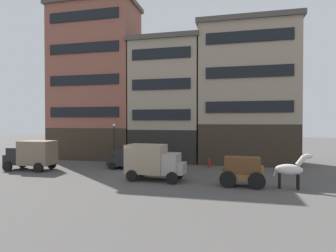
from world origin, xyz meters
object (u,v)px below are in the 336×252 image
pedestrian_officer (158,157)px  streetlamp_curbside (114,138)px  delivery_truck_near (32,154)px  delivery_truck_far (154,161)px  draft_horse (290,169)px  sedan_dark (128,159)px  cargo_wagon (243,169)px  fire_hydrant_curbside (209,163)px

pedestrian_officer → streetlamp_curbside: bearing=163.6°
delivery_truck_near → pedestrian_officer: bearing=19.4°
delivery_truck_near → streetlamp_curbside: size_ratio=1.08×
delivery_truck_far → pedestrian_officer: bearing=102.2°
draft_horse → sedan_dark: (-12.99, 4.65, -0.36)m
cargo_wagon → delivery_truck_near: (-18.11, 2.07, 0.28)m
pedestrian_officer → sedan_dark: bearing=-155.6°
draft_horse → pedestrian_officer: size_ratio=1.31×
delivery_truck_near → cargo_wagon: bearing=-6.5°
delivery_truck_far → pedestrian_officer: size_ratio=2.47×
delivery_truck_near → streetlamp_curbside: bearing=43.2°
pedestrian_officer → cargo_wagon: bearing=-37.7°
delivery_truck_near → delivery_truck_far: bearing=-7.2°
draft_horse → pedestrian_officer: 11.96m
draft_horse → fire_hydrant_curbside: draft_horse is taller
pedestrian_officer → fire_hydrant_curbside: pedestrian_officer is taller
cargo_wagon → fire_hydrant_curbside: (-2.81, 7.11, -0.72)m
draft_horse → fire_hydrant_curbside: size_ratio=2.83×
cargo_wagon → draft_horse: 2.95m
draft_horse → pedestrian_officer: (-10.46, 5.80, -0.29)m
streetlamp_curbside → fire_hydrant_curbside: 10.00m
delivery_truck_far → pedestrian_officer: (-1.13, 5.22, -0.44)m
cargo_wagon → streetlamp_curbside: size_ratio=0.72×
draft_horse → fire_hydrant_curbside: bearing=129.0°
fire_hydrant_curbside → sedan_dark: bearing=-161.2°
delivery_truck_far → fire_hydrant_curbside: delivery_truck_far is taller
delivery_truck_far → delivery_truck_near: bearing=172.8°
sedan_dark → streetlamp_curbside: 4.05m
delivery_truck_near → fire_hydrant_curbside: size_ratio=5.34×
sedan_dark → fire_hydrant_curbside: 7.65m
cargo_wagon → delivery_truck_near: 18.23m
cargo_wagon → draft_horse: (2.95, -0.00, 0.12)m
cargo_wagon → sedan_dark: bearing=155.1°
draft_horse → delivery_truck_near: (-21.06, 2.07, 0.15)m
sedan_dark → pedestrian_officer: bearing=24.4°
cargo_wagon → streetlamp_curbside: 14.60m
draft_horse → pedestrian_officer: bearing=151.0°
cargo_wagon → fire_hydrant_curbside: cargo_wagon is taller
cargo_wagon → delivery_truck_far: size_ratio=0.67×
delivery_truck_near → delivery_truck_far: same height
delivery_truck_far → pedestrian_officer: 5.36m
sedan_dark → fire_hydrant_curbside: (7.23, 2.46, -0.49)m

